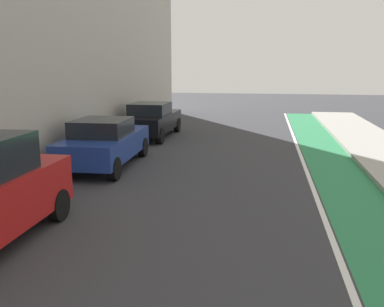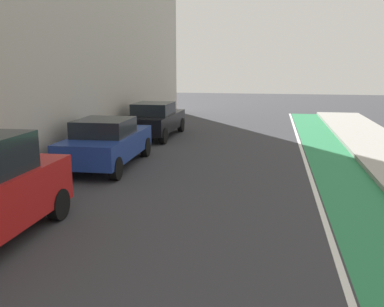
% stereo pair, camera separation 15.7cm
% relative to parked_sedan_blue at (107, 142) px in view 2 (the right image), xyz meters
% --- Properties ---
extents(ground_plane, '(77.00, 77.00, 0.00)m').
position_rel_parked_sedan_blue_xyz_m(ground_plane, '(3.45, -3.42, -0.78)').
color(ground_plane, '#38383D').
extents(bike_lane_paint, '(1.60, 35.00, 0.00)m').
position_rel_parked_sedan_blue_xyz_m(bike_lane_paint, '(7.15, -1.42, -0.78)').
color(bike_lane_paint, '#2D8451').
rests_on(bike_lane_paint, ground).
extents(lane_divider_stripe, '(0.12, 35.00, 0.00)m').
position_rel_parked_sedan_blue_xyz_m(lane_divider_stripe, '(6.25, -1.42, -0.78)').
color(lane_divider_stripe, white).
rests_on(lane_divider_stripe, ground).
extents(parked_sedan_blue, '(1.95, 4.35, 1.53)m').
position_rel_parked_sedan_blue_xyz_m(parked_sedan_blue, '(0.00, 0.00, 0.00)').
color(parked_sedan_blue, navy).
rests_on(parked_sedan_blue, ground).
extents(parked_sedan_black, '(1.87, 4.35, 1.53)m').
position_rel_parked_sedan_blue_xyz_m(parked_sedan_black, '(-0.00, 5.66, -0.00)').
color(parked_sedan_black, black).
rests_on(parked_sedan_black, ground).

